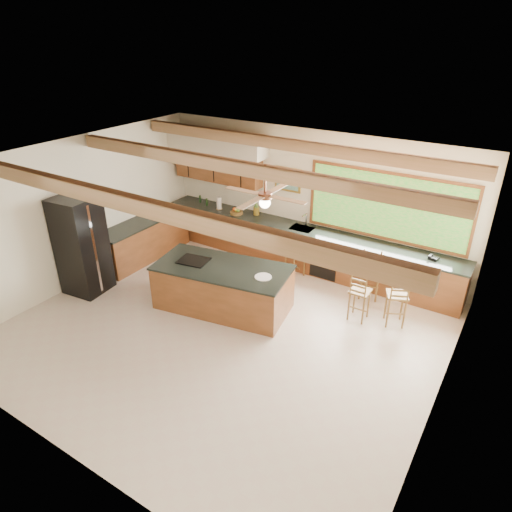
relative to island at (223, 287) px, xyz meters
The scene contains 9 objects.
ground 0.87m from the island, 51.47° to the right, with size 7.20×7.20×0.00m, color beige.
room_shell 1.80m from the island, 11.87° to the left, with size 7.27×6.54×3.02m.
counter_run 1.96m from the island, 100.27° to the left, with size 7.12×3.10×1.26m.
island is the anchor object (origin of this frame).
refrigerator 2.96m from the island, 161.10° to the right, with size 0.85×0.83×2.00m.
bar_stool_a 1.90m from the island, 72.51° to the left, with size 0.48×0.48×1.02m.
bar_stool_b 2.89m from the island, 38.71° to the left, with size 0.48×0.48×1.12m.
bar_stool_c 3.18m from the island, 21.32° to the left, with size 0.48×0.48×1.01m.
bar_stool_d 2.54m from the island, 22.24° to the left, with size 0.35×0.35×0.98m.
Camera 1 is at (4.05, -5.39, 4.89)m, focal length 32.00 mm.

